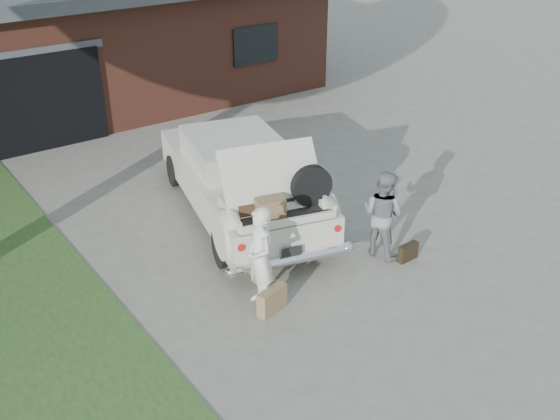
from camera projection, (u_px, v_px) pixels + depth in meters
ground at (302, 287)px, 10.20m from camera, size 90.00×90.00×0.00m
house at (81, 35)px, 18.19m from camera, size 12.80×7.80×3.30m
sedan at (241, 178)px, 12.04m from camera, size 3.10×5.34×1.90m
woman_left at (260, 258)px, 9.42m from camera, size 0.49×0.65×1.61m
woman_right at (383, 214)px, 10.74m from camera, size 0.74×0.86×1.51m
suitcase_left at (272, 300)px, 9.55m from camera, size 0.53×0.28×0.39m
suitcase_right at (408, 252)px, 10.84m from camera, size 0.39×0.14×0.30m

